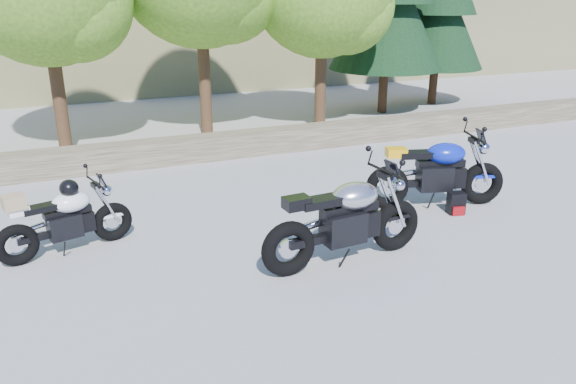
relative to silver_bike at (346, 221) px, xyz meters
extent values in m
plane|color=#94959A|center=(-0.65, -0.14, -0.58)|extent=(90.00, 90.00, 0.00)
cube|color=#494031|center=(-0.65, 5.36, -0.33)|extent=(22.00, 0.55, 0.50)
cylinder|color=#382314|center=(-3.15, 7.06, 0.94)|extent=(0.28, 0.28, 3.02)
sphere|color=#3F791B|center=(-2.65, 6.76, 2.56)|extent=(2.38, 2.38, 2.38)
cylinder|color=#382314|center=(0.15, 7.46, 1.10)|extent=(0.28, 0.28, 3.36)
cylinder|color=#382314|center=(2.95, 6.86, 0.88)|extent=(0.28, 0.28, 2.91)
sphere|color=#3F791B|center=(3.45, 6.56, 2.44)|extent=(2.29, 2.29, 2.29)
cylinder|color=#382314|center=(5.55, 8.06, 0.50)|extent=(0.26, 0.26, 2.16)
cone|color=black|center=(5.55, 8.06, 2.30)|extent=(3.17, 3.17, 3.24)
cylinder|color=#382314|center=(7.75, 8.66, 0.38)|extent=(0.26, 0.26, 1.92)
cone|color=black|center=(7.75, 8.66, 1.98)|extent=(2.82, 2.82, 2.88)
torus|color=black|center=(0.80, 0.06, -0.21)|extent=(0.74, 0.23, 0.72)
torus|color=black|center=(-0.83, -0.06, -0.21)|extent=(0.74, 0.23, 0.72)
cylinder|color=silver|center=(0.80, 0.06, -0.21)|extent=(0.25, 0.06, 0.25)
cylinder|color=silver|center=(-0.83, -0.06, -0.21)|extent=(0.25, 0.06, 0.25)
cube|color=black|center=(-0.04, 0.00, -0.08)|extent=(0.57, 0.38, 0.41)
cube|color=black|center=(0.04, 0.00, 0.17)|extent=(0.80, 0.24, 0.11)
ellipsoid|color=silver|center=(0.12, 0.01, 0.33)|extent=(0.68, 0.48, 0.34)
cube|color=black|center=(-0.38, -0.03, 0.33)|extent=(0.58, 0.29, 0.10)
cube|color=black|center=(-0.72, -0.05, 0.37)|extent=(0.33, 0.25, 0.15)
cylinder|color=black|center=(0.57, 0.04, 0.59)|extent=(0.09, 0.75, 0.04)
sphere|color=silver|center=(0.75, 0.05, 0.40)|extent=(0.20, 0.20, 0.20)
torus|color=black|center=(-2.72, 1.87, -0.29)|extent=(0.58, 0.28, 0.56)
torus|color=black|center=(-3.95, 1.55, -0.29)|extent=(0.58, 0.28, 0.56)
cylinder|color=silver|center=(-2.72, 1.87, -0.29)|extent=(0.20, 0.08, 0.19)
cylinder|color=silver|center=(-3.95, 1.55, -0.29)|extent=(0.20, 0.08, 0.19)
cube|color=black|center=(-3.35, 1.71, -0.19)|extent=(0.48, 0.36, 0.32)
cube|color=black|center=(-3.29, 1.72, 0.01)|extent=(0.63, 0.29, 0.09)
ellipsoid|color=white|center=(-3.23, 1.74, 0.13)|extent=(0.58, 0.46, 0.27)
cube|color=black|center=(-3.61, 1.64, 0.13)|extent=(0.48, 0.30, 0.08)
cube|color=white|center=(-3.86, 1.57, 0.16)|extent=(0.28, 0.23, 0.11)
cylinder|color=black|center=(-2.89, 1.83, 0.33)|extent=(0.18, 0.57, 0.03)
sphere|color=silver|center=(-2.75, 1.86, 0.18)|extent=(0.16, 0.16, 0.16)
ellipsoid|color=black|center=(-3.23, 1.74, 0.32)|extent=(0.30, 0.31, 0.23)
cube|color=#9D805B|center=(-3.90, 1.56, 0.29)|extent=(0.31, 0.29, 0.18)
torus|color=black|center=(3.09, 1.00, -0.22)|extent=(0.74, 0.37, 0.72)
torus|color=black|center=(1.55, 1.45, -0.22)|extent=(0.74, 0.37, 0.72)
cylinder|color=silver|center=(3.09, 1.00, -0.22)|extent=(0.25, 0.11, 0.25)
cylinder|color=silver|center=(1.55, 1.45, -0.22)|extent=(0.25, 0.11, 0.25)
cube|color=black|center=(2.30, 1.23, -0.08)|extent=(0.61, 0.47, 0.40)
cube|color=black|center=(2.37, 1.21, 0.16)|extent=(0.80, 0.39, 0.11)
ellipsoid|color=#0B1EB0|center=(2.45, 1.19, 0.32)|extent=(0.74, 0.60, 0.34)
cube|color=black|center=(1.98, 1.33, 0.32)|extent=(0.61, 0.39, 0.10)
cube|color=#FFB30D|center=(1.65, 1.42, 0.36)|extent=(0.36, 0.30, 0.15)
cylinder|color=black|center=(2.88, 1.07, 0.58)|extent=(0.24, 0.72, 0.04)
sphere|color=silver|center=(3.05, 1.02, 0.39)|extent=(0.20, 0.20, 0.20)
cube|color=black|center=(2.44, 0.81, -0.40)|extent=(0.29, 0.24, 0.35)
cube|color=maroon|center=(2.41, 0.71, -0.50)|extent=(0.20, 0.08, 0.15)
camera|label=1|loc=(-3.26, -5.84, 2.80)|focal=35.00mm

